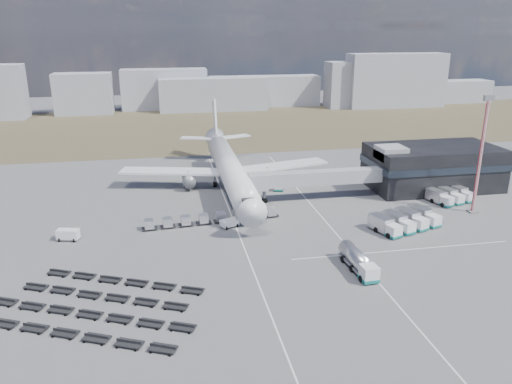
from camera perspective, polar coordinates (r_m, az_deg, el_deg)
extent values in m
plane|color=#565659|center=(90.15, -0.30, -5.78)|extent=(420.00, 420.00, 0.00)
cube|color=#463E2A|center=(194.96, -6.22, 7.42)|extent=(420.00, 90.00, 0.01)
cube|color=silver|center=(94.36, -2.05, -4.64)|extent=(0.25, 110.00, 0.01)
cube|color=silver|center=(98.44, 8.38, -3.83)|extent=(0.25, 110.00, 0.01)
cube|color=silver|center=(90.91, 16.45, -6.38)|extent=(40.00, 0.25, 0.01)
cube|color=black|center=(126.35, 19.55, 2.71)|extent=(30.00, 16.00, 10.00)
cube|color=#262D38|center=(126.06, 19.60, 3.23)|extent=(30.40, 16.40, 1.60)
cube|color=#939399|center=(117.97, 15.18, 4.33)|extent=(6.00, 6.00, 3.00)
cube|color=#939399|center=(111.24, 6.97, 1.65)|extent=(29.80, 3.00, 3.00)
cube|color=#939399|center=(107.56, 0.23, 1.20)|extent=(4.00, 3.60, 3.40)
cylinder|color=slate|center=(109.09, 0.95, 0.04)|extent=(0.70, 0.70, 5.10)
cylinder|color=black|center=(109.78, 0.94, -1.00)|extent=(1.40, 0.90, 1.40)
cylinder|color=white|center=(116.24, -2.99, 2.61)|extent=(5.60, 48.00, 5.60)
cone|color=white|center=(91.33, -0.70, -1.86)|extent=(5.60, 5.00, 5.60)
cone|color=white|center=(143.01, -4.54, 5.93)|extent=(5.60, 8.00, 5.60)
cube|color=black|center=(92.91, -0.92, -0.98)|extent=(2.20, 2.00, 0.80)
cube|color=white|center=(120.44, -9.45, 2.35)|extent=(25.59, 11.38, 0.50)
cube|color=white|center=(123.60, 2.69, 3.00)|extent=(25.59, 11.38, 0.50)
cylinder|color=slate|center=(119.11, -7.69, 1.40)|extent=(3.00, 5.00, 3.00)
cylinder|color=slate|center=(121.45, 1.29, 1.90)|extent=(3.00, 5.00, 3.00)
cube|color=white|center=(144.41, -6.81, 6.14)|extent=(9.49, 5.63, 0.35)
cube|color=white|center=(145.54, -2.47, 6.35)|extent=(9.49, 5.63, 0.35)
cube|color=white|center=(144.83, -4.73, 8.38)|extent=(0.50, 9.06, 11.45)
cylinder|color=slate|center=(97.84, -1.26, -2.99)|extent=(0.50, 0.50, 2.50)
cylinder|color=slate|center=(120.85, -4.72, 1.19)|extent=(0.60, 0.60, 2.50)
cylinder|color=slate|center=(121.63, -1.72, 1.36)|extent=(0.60, 0.60, 2.50)
cylinder|color=black|center=(98.11, -1.25, -3.39)|extent=(0.50, 1.20, 1.20)
cube|color=#999CA7|center=(234.64, -19.09, 10.58)|extent=(24.22, 12.00, 17.59)
cube|color=#999CA7|center=(239.89, -10.41, 11.50)|extent=(38.99, 12.00, 18.18)
cube|color=#999CA7|center=(232.81, -4.88, 11.08)|extent=(49.03, 12.00, 14.66)
cube|color=#999CA7|center=(245.17, 0.97, 11.46)|extent=(52.61, 12.00, 14.17)
cube|color=#999CA7|center=(245.83, 11.22, 11.96)|extent=(27.00, 12.00, 21.12)
cube|color=#999CA7|center=(250.34, 15.66, 12.18)|extent=(46.63, 12.00, 24.85)
cube|color=#999CA7|center=(278.30, 22.24, 10.62)|extent=(29.70, 12.00, 10.84)
cube|color=white|center=(78.34, 12.81, -9.02)|extent=(2.60, 2.60, 2.35)
cube|color=#14736C|center=(78.76, 12.76, -9.62)|extent=(2.71, 2.71, 0.51)
cylinder|color=silver|center=(82.13, 11.27, -7.21)|extent=(3.01, 7.81, 2.56)
cube|color=slate|center=(82.64, 11.22, -7.95)|extent=(2.91, 7.80, 0.36)
cylinder|color=black|center=(81.52, 11.66, -8.56)|extent=(2.72, 1.28, 1.13)
cube|color=white|center=(96.66, -3.04, -3.60)|extent=(3.89, 3.10, 1.52)
cube|color=white|center=(96.83, -20.69, -4.61)|extent=(4.17, 2.64, 2.09)
cube|color=white|center=(119.02, 2.56, 1.04)|extent=(3.18, 5.61, 2.47)
cube|color=#14736C|center=(119.32, 2.55, 0.57)|extent=(3.29, 5.71, 0.40)
cube|color=white|center=(95.07, 15.49, -4.31)|extent=(2.91, 2.84, 2.22)
cube|color=#14736C|center=(95.39, 15.45, -4.79)|extent=(3.03, 2.97, 0.45)
cube|color=silver|center=(97.22, 14.07, -3.42)|extent=(3.78, 5.16, 2.62)
cube|color=white|center=(97.39, 16.93, -3.90)|extent=(2.91, 2.84, 2.22)
cube|color=#14736C|center=(97.71, 16.89, -4.36)|extent=(3.03, 2.97, 0.45)
cube|color=silver|center=(99.49, 15.51, -3.03)|extent=(3.78, 5.16, 2.62)
cube|color=white|center=(99.77, 18.31, -3.49)|extent=(2.91, 2.84, 2.22)
cube|color=#14736C|center=(100.08, 18.26, -3.95)|extent=(3.03, 2.97, 0.45)
cube|color=silver|center=(101.83, 16.89, -2.66)|extent=(3.78, 5.16, 2.62)
cube|color=white|center=(102.22, 19.61, -3.11)|extent=(2.91, 2.84, 2.22)
cube|color=#14736C|center=(102.52, 19.56, -3.56)|extent=(3.03, 2.97, 0.45)
cube|color=silver|center=(104.22, 18.20, -2.31)|extent=(3.78, 5.16, 2.62)
cube|color=white|center=(114.70, 21.00, -1.00)|extent=(2.62, 2.56, 2.06)
cube|color=#14736C|center=(114.95, 20.95, -1.37)|extent=(2.74, 2.67, 0.42)
cube|color=silver|center=(116.68, 19.87, -0.35)|extent=(3.31, 4.74, 2.43)
cube|color=white|center=(116.98, 22.07, -0.76)|extent=(2.62, 2.56, 2.06)
cube|color=#14736C|center=(117.23, 22.02, -1.13)|extent=(2.74, 2.67, 0.42)
cube|color=silver|center=(118.92, 20.94, -0.13)|extent=(3.31, 4.74, 2.43)
cube|color=white|center=(119.30, 23.10, -0.53)|extent=(2.62, 2.56, 2.06)
cube|color=#14736C|center=(119.54, 23.05, -0.89)|extent=(2.74, 2.67, 0.42)
cube|color=silver|center=(121.20, 21.97, 0.09)|extent=(3.31, 4.74, 2.43)
cube|color=black|center=(97.46, -12.08, -4.09)|extent=(2.99, 2.01, 0.20)
cube|color=silver|center=(97.12, -12.12, -3.58)|extent=(1.91, 1.91, 1.64)
cube|color=black|center=(97.71, -10.04, -3.89)|extent=(2.99, 2.01, 0.20)
cube|color=silver|center=(97.37, -10.07, -3.39)|extent=(1.91, 1.91, 1.64)
cube|color=black|center=(98.08, -8.02, -3.70)|extent=(2.99, 2.01, 0.20)
cube|color=silver|center=(97.74, -8.04, -3.19)|extent=(1.91, 1.91, 1.64)
cube|color=black|center=(98.58, -6.01, -3.50)|extent=(2.99, 2.01, 0.20)
cube|color=silver|center=(98.24, -6.02, -2.99)|extent=(1.91, 1.91, 1.64)
cube|color=black|center=(99.19, -4.02, -3.29)|extent=(2.99, 2.01, 0.20)
cube|color=silver|center=(98.85, -4.03, -2.80)|extent=(1.91, 1.91, 1.64)
cube|color=black|center=(99.93, -2.07, -3.09)|extent=(2.99, 2.01, 0.20)
cube|color=silver|center=(99.59, -2.07, -2.60)|extent=(1.91, 1.91, 1.64)
cube|color=black|center=(100.78, -0.14, -2.89)|extent=(2.99, 2.01, 0.20)
cube|color=silver|center=(100.44, -0.14, -2.40)|extent=(1.91, 1.91, 1.64)
cube|color=black|center=(101.74, 1.75, -2.69)|extent=(2.99, 2.01, 0.20)
cube|color=silver|center=(101.41, 1.76, -2.20)|extent=(1.91, 1.91, 1.64)
cube|color=black|center=(69.48, -20.99, -14.74)|extent=(28.90, 14.39, 0.80)
cube|color=black|center=(72.68, -18.91, -12.92)|extent=(28.90, 14.39, 0.80)
cube|color=black|center=(76.03, -17.04, -11.23)|extent=(24.87, 12.55, 0.80)
cube|color=black|center=(79.51, -15.34, -9.69)|extent=(24.87, 12.55, 0.80)
cylinder|color=red|center=(110.59, 24.25, 3.59)|extent=(0.66, 0.66, 23.41)
cube|color=slate|center=(108.47, 25.08, 9.71)|extent=(2.28, 0.71, 1.12)
cube|color=#565659|center=(113.79, 23.49, -2.04)|extent=(1.87, 1.87, 0.28)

